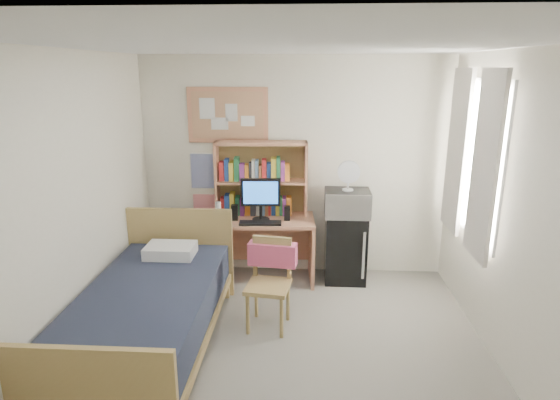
# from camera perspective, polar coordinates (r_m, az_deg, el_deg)

# --- Properties ---
(floor) EXTENTS (3.60, 4.20, 0.02)m
(floor) POSITION_cam_1_polar(r_m,az_deg,el_deg) (4.17, 0.86, -20.34)
(floor) COLOR gray
(floor) RESTS_ON ground
(ceiling) EXTENTS (3.60, 4.20, 0.02)m
(ceiling) POSITION_cam_1_polar(r_m,az_deg,el_deg) (3.37, 1.05, 18.41)
(ceiling) COLOR white
(ceiling) RESTS_ON wall_back
(wall_back) EXTENTS (3.60, 0.04, 2.60)m
(wall_back) POSITION_cam_1_polar(r_m,az_deg,el_deg) (5.58, 1.78, 3.93)
(wall_back) COLOR white
(wall_back) RESTS_ON floor
(wall_left) EXTENTS (0.04, 4.20, 2.60)m
(wall_left) POSITION_cam_1_polar(r_m,az_deg,el_deg) (4.04, -25.51, -2.28)
(wall_left) COLOR white
(wall_left) RESTS_ON floor
(wall_right) EXTENTS (0.04, 4.20, 2.60)m
(wall_right) POSITION_cam_1_polar(r_m,az_deg,el_deg) (3.93, 28.24, -3.12)
(wall_right) COLOR white
(wall_right) RESTS_ON floor
(window_unit) EXTENTS (0.10, 1.40, 1.70)m
(window_unit) POSITION_cam_1_polar(r_m,az_deg,el_deg) (4.92, 22.45, 4.68)
(window_unit) COLOR white
(window_unit) RESTS_ON wall_right
(curtain_left) EXTENTS (0.04, 0.55, 1.70)m
(curtain_left) POSITION_cam_1_polar(r_m,az_deg,el_deg) (4.54, 23.69, 3.71)
(curtain_left) COLOR silver
(curtain_left) RESTS_ON wall_right
(curtain_right) EXTENTS (0.04, 0.55, 1.70)m
(curtain_right) POSITION_cam_1_polar(r_m,az_deg,el_deg) (5.28, 20.76, 5.55)
(curtain_right) COLOR silver
(curtain_right) RESTS_ON wall_right
(bulletin_board) EXTENTS (0.94, 0.03, 0.64)m
(bulletin_board) POSITION_cam_1_polar(r_m,az_deg,el_deg) (5.55, -6.38, 10.25)
(bulletin_board) COLOR tan
(bulletin_board) RESTS_ON wall_back
(poster_wave) EXTENTS (0.30, 0.01, 0.42)m
(poster_wave) POSITION_cam_1_polar(r_m,az_deg,el_deg) (5.72, -9.34, 3.49)
(poster_wave) COLOR #2A3FA9
(poster_wave) RESTS_ON wall_back
(poster_japan) EXTENTS (0.28, 0.01, 0.36)m
(poster_japan) POSITION_cam_1_polar(r_m,az_deg,el_deg) (5.83, -9.14, -1.02)
(poster_japan) COLOR red
(poster_japan) RESTS_ON wall_back
(desk) EXTENTS (1.25, 0.67, 0.77)m
(desk) POSITION_cam_1_polar(r_m,az_deg,el_deg) (5.56, -2.27, -6.02)
(desk) COLOR tan
(desk) RESTS_ON floor
(desk_chair) EXTENTS (0.50, 0.50, 0.88)m
(desk_chair) POSITION_cam_1_polar(r_m,az_deg,el_deg) (4.55, -1.46, -10.39)
(desk_chair) COLOR tan
(desk_chair) RESTS_ON floor
(mini_fridge) EXTENTS (0.48, 0.48, 0.81)m
(mini_fridge) POSITION_cam_1_polar(r_m,az_deg,el_deg) (5.61, 7.95, -5.72)
(mini_fridge) COLOR black
(mini_fridge) RESTS_ON floor
(bed) EXTENTS (1.11, 2.21, 0.61)m
(bed) POSITION_cam_1_polar(r_m,az_deg,el_deg) (4.40, -15.69, -13.99)
(bed) COLOR #1B2031
(bed) RESTS_ON floor
(hutch) EXTENTS (1.08, 0.32, 0.87)m
(hutch) POSITION_cam_1_polar(r_m,az_deg,el_deg) (5.45, -2.29, 2.58)
(hutch) COLOR tan
(hutch) RESTS_ON desk
(monitor) EXTENTS (0.45, 0.06, 0.48)m
(monitor) POSITION_cam_1_polar(r_m,az_deg,el_deg) (5.30, -2.37, -0.01)
(monitor) COLOR black
(monitor) RESTS_ON desk
(keyboard) EXTENTS (0.48, 0.17, 0.02)m
(keyboard) POSITION_cam_1_polar(r_m,az_deg,el_deg) (5.23, -2.41, -2.82)
(keyboard) COLOR black
(keyboard) RESTS_ON desk
(speaker_left) EXTENTS (0.08, 0.08, 0.18)m
(speaker_left) POSITION_cam_1_polar(r_m,az_deg,el_deg) (5.36, -5.55, -1.53)
(speaker_left) COLOR black
(speaker_left) RESTS_ON desk
(speaker_right) EXTENTS (0.07, 0.07, 0.17)m
(speaker_right) POSITION_cam_1_polar(r_m,az_deg,el_deg) (5.34, 0.87, -1.62)
(speaker_right) COLOR black
(speaker_right) RESTS_ON desk
(water_bottle) EXTENTS (0.07, 0.07, 0.22)m
(water_bottle) POSITION_cam_1_polar(r_m,az_deg,el_deg) (5.34, -7.52, -1.42)
(water_bottle) COLOR white
(water_bottle) RESTS_ON desk
(hoodie) EXTENTS (0.49, 0.21, 0.23)m
(hoodie) POSITION_cam_1_polar(r_m,az_deg,el_deg) (4.62, -0.92, -6.63)
(hoodie) COLOR #CC4D73
(hoodie) RESTS_ON desk_chair
(microwave) EXTENTS (0.52, 0.40, 0.30)m
(microwave) POSITION_cam_1_polar(r_m,az_deg,el_deg) (5.41, 8.19, -0.35)
(microwave) COLOR silver
(microwave) RESTS_ON mini_fridge
(desk_fan) EXTENTS (0.25, 0.25, 0.31)m
(desk_fan) POSITION_cam_1_polar(r_m,az_deg,el_deg) (5.34, 8.32, 2.80)
(desk_fan) COLOR white
(desk_fan) RESTS_ON microwave
(pillow) EXTENTS (0.49, 0.34, 0.12)m
(pillow) POSITION_cam_1_polar(r_m,az_deg,el_deg) (4.89, -13.20, -6.01)
(pillow) COLOR white
(pillow) RESTS_ON bed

